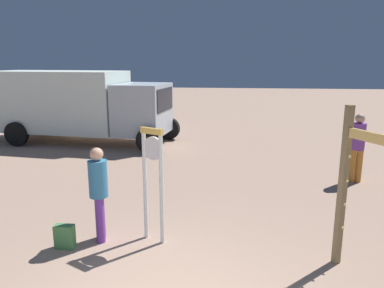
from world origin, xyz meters
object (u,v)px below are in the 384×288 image
at_px(person_distant, 357,144).
at_px(box_truck_near, 76,103).
at_px(backpack, 65,237).
at_px(person_near_clock, 99,190).
at_px(standing_clock, 153,173).
at_px(arrow_sign, 362,169).

relative_size(person_distant, box_truck_near, 0.25).
distance_m(backpack, box_truck_near, 8.90).
xyz_separation_m(person_near_clock, box_truck_near, (-3.80, 7.81, 0.58)).
distance_m(standing_clock, person_near_clock, 1.00).
xyz_separation_m(arrow_sign, person_distant, (1.37, 4.48, -0.62)).
height_order(person_distant, box_truck_near, box_truck_near).
xyz_separation_m(backpack, box_truck_near, (-3.30, 8.16, 1.32)).
relative_size(standing_clock, box_truck_near, 0.28).
bearing_deg(box_truck_near, person_near_clock, -64.03).
bearing_deg(backpack, box_truck_near, 112.01).
relative_size(arrow_sign, person_distant, 1.38).
relative_size(arrow_sign, box_truck_near, 0.34).
bearing_deg(arrow_sign, backpack, 176.99).
height_order(person_near_clock, box_truck_near, box_truck_near).
relative_size(standing_clock, person_distant, 1.12).
relative_size(standing_clock, arrow_sign, 0.81).
distance_m(person_near_clock, person_distant, 6.72).
bearing_deg(standing_clock, backpack, -162.44).
xyz_separation_m(standing_clock, person_distant, (4.54, 3.78, -0.24)).
distance_m(backpack, person_distant, 7.37).
xyz_separation_m(arrow_sign, backpack, (-4.61, 0.24, -1.42)).
bearing_deg(person_near_clock, backpack, -145.68).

